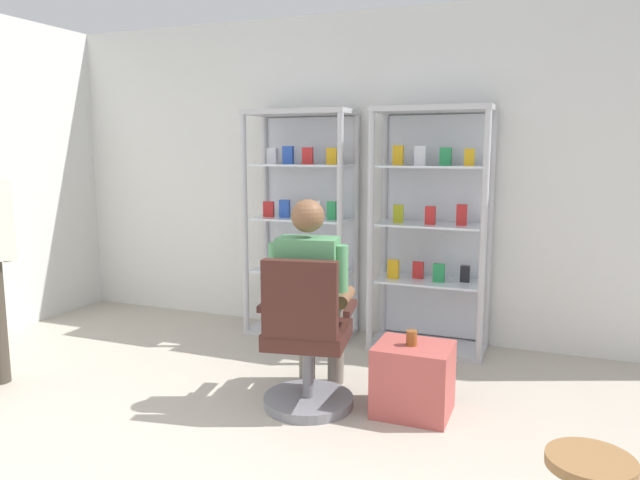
{
  "coord_description": "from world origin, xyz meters",
  "views": [
    {
      "loc": [
        1.45,
        -1.9,
        1.59
      ],
      "look_at": [
        0.04,
        1.65,
        1.0
      ],
      "focal_mm": 33.55,
      "sensor_mm": 36.0,
      "label": 1
    }
  ],
  "objects_px": {
    "display_cabinet_right": "(432,228)",
    "office_chair": "(306,348)",
    "display_cabinet_left": "(303,222)",
    "tea_glass": "(412,338)",
    "seated_shopkeeper": "(312,290)",
    "storage_crate": "(413,379)"
  },
  "relations": [
    {
      "from": "display_cabinet_right",
      "to": "office_chair",
      "type": "height_order",
      "value": "display_cabinet_right"
    },
    {
      "from": "display_cabinet_left",
      "to": "tea_glass",
      "type": "xyz_separation_m",
      "value": [
        1.25,
        -1.28,
        -0.5
      ]
    },
    {
      "from": "display_cabinet_right",
      "to": "display_cabinet_left",
      "type": "bearing_deg",
      "value": -179.98
    },
    {
      "from": "display_cabinet_right",
      "to": "seated_shopkeeper",
      "type": "height_order",
      "value": "display_cabinet_right"
    },
    {
      "from": "storage_crate",
      "to": "tea_glass",
      "type": "relative_size",
      "value": 4.98
    },
    {
      "from": "office_chair",
      "to": "seated_shopkeeper",
      "type": "bearing_deg",
      "value": 99.78
    },
    {
      "from": "display_cabinet_left",
      "to": "tea_glass",
      "type": "height_order",
      "value": "display_cabinet_left"
    },
    {
      "from": "seated_shopkeeper",
      "to": "tea_glass",
      "type": "distance_m",
      "value": 0.68
    },
    {
      "from": "display_cabinet_left",
      "to": "display_cabinet_right",
      "type": "height_order",
      "value": "same"
    },
    {
      "from": "display_cabinet_right",
      "to": "tea_glass",
      "type": "height_order",
      "value": "display_cabinet_right"
    },
    {
      "from": "seated_shopkeeper",
      "to": "storage_crate",
      "type": "bearing_deg",
      "value": 2.81
    },
    {
      "from": "seated_shopkeeper",
      "to": "storage_crate",
      "type": "height_order",
      "value": "seated_shopkeeper"
    },
    {
      "from": "tea_glass",
      "to": "display_cabinet_left",
      "type": "bearing_deg",
      "value": 134.24
    },
    {
      "from": "display_cabinet_right",
      "to": "office_chair",
      "type": "distance_m",
      "value": 1.64
    },
    {
      "from": "office_chair",
      "to": "storage_crate",
      "type": "height_order",
      "value": "office_chair"
    },
    {
      "from": "display_cabinet_left",
      "to": "storage_crate",
      "type": "xyz_separation_m",
      "value": [
        1.26,
        -1.27,
        -0.75
      ]
    },
    {
      "from": "display_cabinet_left",
      "to": "seated_shopkeeper",
      "type": "xyz_separation_m",
      "value": [
        0.61,
        -1.3,
        -0.26
      ]
    },
    {
      "from": "display_cabinet_left",
      "to": "office_chair",
      "type": "height_order",
      "value": "display_cabinet_left"
    },
    {
      "from": "office_chair",
      "to": "storage_crate",
      "type": "relative_size",
      "value": 2.15
    },
    {
      "from": "office_chair",
      "to": "storage_crate",
      "type": "xyz_separation_m",
      "value": [
        0.62,
        0.19,
        -0.18
      ]
    },
    {
      "from": "seated_shopkeeper",
      "to": "storage_crate",
      "type": "distance_m",
      "value": 0.82
    },
    {
      "from": "display_cabinet_left",
      "to": "seated_shopkeeper",
      "type": "relative_size",
      "value": 1.47
    }
  ]
}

